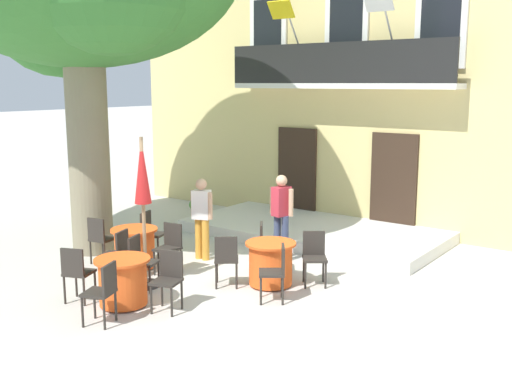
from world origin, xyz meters
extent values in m
plane|color=beige|center=(0.00, 0.00, 0.00)|extent=(120.00, 120.00, 0.00)
cube|color=#DBC67F|center=(-0.77, 7.00, 3.75)|extent=(13.00, 4.00, 7.50)
cube|color=#332319|center=(-2.07, 4.97, 1.15)|extent=(1.10, 0.08, 2.30)
cube|color=#332319|center=(0.53, 4.97, 1.15)|extent=(1.10, 0.08, 2.30)
cube|color=silver|center=(-2.97, 4.96, 4.65)|extent=(1.10, 0.08, 1.90)
cube|color=black|center=(-2.97, 4.93, 4.65)|extent=(0.84, 0.04, 1.60)
cube|color=silver|center=(-0.77, 4.96, 4.65)|extent=(1.10, 0.08, 1.90)
cube|color=black|center=(-0.77, 4.93, 4.65)|extent=(0.84, 0.04, 1.60)
cube|color=silver|center=(1.43, 4.96, 4.65)|extent=(1.10, 0.08, 1.90)
cube|color=black|center=(1.43, 4.93, 4.65)|extent=(0.84, 0.04, 1.60)
cube|color=silver|center=(-0.77, 4.67, 3.34)|extent=(5.60, 0.65, 0.12)
cube|color=black|center=(-0.77, 4.38, 3.85)|extent=(5.60, 0.06, 0.90)
cylinder|color=#B2B2B7|center=(-1.97, 4.50, 4.75)|extent=(0.04, 0.95, 1.33)
cube|color=yellow|center=(-1.97, 4.05, 5.05)|extent=(0.60, 0.29, 0.38)
cylinder|color=#B2B2B7|center=(0.43, 4.50, 4.75)|extent=(0.04, 0.95, 1.33)
cube|color=white|center=(0.43, 4.05, 5.05)|extent=(0.60, 0.29, 0.38)
cylinder|color=#47423D|center=(-3.07, 4.70, 3.54)|extent=(0.25, 0.25, 0.29)
ellipsoid|color=#38843D|center=(-3.07, 4.70, 3.89)|extent=(0.33, 0.33, 0.40)
cylinder|color=#995638|center=(-0.77, 4.70, 3.54)|extent=(0.29, 0.29, 0.28)
ellipsoid|color=#38843D|center=(-0.77, 4.70, 3.93)|extent=(0.38, 0.38, 0.49)
cylinder|color=#995638|center=(1.53, 4.70, 3.56)|extent=(0.32, 0.32, 0.32)
ellipsoid|color=#2D7533|center=(1.53, 4.70, 3.92)|extent=(0.41, 0.41, 0.40)
cube|color=silver|center=(-0.77, 3.62, 0.12)|extent=(5.71, 2.76, 0.25)
cylinder|color=#7F755B|center=(-3.78, -0.08, 1.92)|extent=(0.81, 0.81, 3.85)
sphere|color=#33702D|center=(-5.57, 0.73, 5.15)|extent=(3.26, 3.26, 3.26)
cylinder|color=#EA561E|center=(-0.94, -1.77, 0.37)|extent=(0.74, 0.74, 0.68)
cylinder|color=#EA561E|center=(-0.94, -1.77, 0.74)|extent=(0.86, 0.86, 0.04)
cylinder|color=#2D2823|center=(-0.94, -1.77, 0.01)|extent=(0.44, 0.44, 0.03)
cylinder|color=#2D2823|center=(-1.10, -0.84, 0.23)|extent=(0.04, 0.04, 0.45)
cylinder|color=#2D2823|center=(-0.98, -1.16, 0.23)|extent=(0.04, 0.04, 0.45)
cylinder|color=#2D2823|center=(-1.42, -0.96, 0.23)|extent=(0.04, 0.04, 0.45)
cylinder|color=#2D2823|center=(-1.30, -1.28, 0.23)|extent=(0.04, 0.04, 0.45)
cube|color=#2D2823|center=(-1.20, -1.06, 0.47)|extent=(0.52, 0.52, 0.04)
cube|color=#2D2823|center=(-1.37, -1.13, 0.70)|extent=(0.17, 0.37, 0.42)
cylinder|color=#2D2823|center=(-1.85, -1.95, 0.23)|extent=(0.04, 0.04, 0.45)
cylinder|color=#2D2823|center=(-1.54, -1.83, 0.23)|extent=(0.04, 0.04, 0.45)
cylinder|color=#2D2823|center=(-1.73, -2.27, 0.23)|extent=(0.04, 0.04, 0.45)
cylinder|color=#2D2823|center=(-1.41, -2.14, 0.23)|extent=(0.04, 0.04, 0.45)
cube|color=#2D2823|center=(-1.63, -2.05, 0.47)|extent=(0.52, 0.52, 0.04)
cube|color=#2D2823|center=(-1.56, -2.21, 0.70)|extent=(0.37, 0.18, 0.42)
cylinder|color=#2D2823|center=(-0.75, -2.68, 0.23)|extent=(0.04, 0.04, 0.45)
cylinder|color=#2D2823|center=(-0.87, -2.37, 0.23)|extent=(0.04, 0.04, 0.45)
cylinder|color=#2D2823|center=(-0.43, -2.55, 0.23)|extent=(0.04, 0.04, 0.45)
cylinder|color=#2D2823|center=(-0.56, -2.24, 0.23)|extent=(0.04, 0.04, 0.45)
cube|color=#2D2823|center=(-0.65, -2.46, 0.47)|extent=(0.52, 0.52, 0.04)
cube|color=#2D2823|center=(-0.49, -2.39, 0.70)|extent=(0.18, 0.37, 0.42)
cylinder|color=#2D2823|center=(-0.01, -1.65, 0.23)|extent=(0.04, 0.04, 0.45)
cylinder|color=#2D2823|center=(-0.33, -1.75, 0.23)|extent=(0.04, 0.04, 0.45)
cylinder|color=#2D2823|center=(-0.11, -1.33, 0.23)|extent=(0.04, 0.04, 0.45)
cylinder|color=#2D2823|center=(-0.43, -1.43, 0.23)|extent=(0.04, 0.04, 0.45)
cube|color=#2D2823|center=(-0.22, -1.54, 0.47)|extent=(0.50, 0.50, 0.04)
cube|color=#2D2823|center=(-0.28, -1.37, 0.70)|extent=(0.37, 0.15, 0.42)
cylinder|color=#EA561E|center=(0.36, 0.36, 0.37)|extent=(0.74, 0.74, 0.68)
cylinder|color=#EA561E|center=(0.36, 0.36, 0.74)|extent=(0.86, 0.86, 0.04)
cylinder|color=#2D2823|center=(0.36, 0.36, 0.01)|extent=(0.44, 0.44, 0.03)
cylinder|color=#2D2823|center=(-0.47, -0.07, 0.23)|extent=(0.04, 0.04, 0.45)
cylinder|color=#2D2823|center=(-0.20, 0.14, 0.23)|extent=(0.04, 0.04, 0.45)
cylinder|color=#2D2823|center=(-0.26, -0.34, 0.23)|extent=(0.04, 0.04, 0.45)
cylinder|color=#2D2823|center=(0.01, -0.13, 0.23)|extent=(0.04, 0.04, 0.45)
cube|color=#2D2823|center=(-0.23, -0.10, 0.47)|extent=(0.56, 0.56, 0.04)
cube|color=#2D2823|center=(-0.12, -0.24, 0.70)|extent=(0.32, 0.27, 0.42)
cylinder|color=#2D2823|center=(0.77, -0.48, 0.23)|extent=(0.04, 0.04, 0.45)
cylinder|color=#2D2823|center=(0.57, -0.21, 0.23)|extent=(0.04, 0.04, 0.45)
cylinder|color=#2D2823|center=(1.04, -0.28, 0.23)|extent=(0.04, 0.04, 0.45)
cylinder|color=#2D2823|center=(0.84, -0.01, 0.23)|extent=(0.04, 0.04, 0.45)
cube|color=#2D2823|center=(0.81, -0.24, 0.47)|extent=(0.56, 0.56, 0.04)
cube|color=#2D2823|center=(0.95, -0.14, 0.70)|extent=(0.26, 0.33, 0.42)
cylinder|color=#2D2823|center=(1.20, 0.78, 0.23)|extent=(0.04, 0.04, 0.45)
cylinder|color=#2D2823|center=(0.93, 0.57, 0.23)|extent=(0.04, 0.04, 0.45)
cylinder|color=#2D2823|center=(1.00, 1.05, 0.23)|extent=(0.04, 0.04, 0.45)
cylinder|color=#2D2823|center=(0.72, 0.84, 0.23)|extent=(0.04, 0.04, 0.45)
cube|color=#2D2823|center=(0.96, 0.81, 0.47)|extent=(0.56, 0.56, 0.04)
cube|color=#2D2823|center=(0.85, 0.95, 0.70)|extent=(0.33, 0.26, 0.42)
cylinder|color=#2D2823|center=(-0.02, 1.21, 0.23)|extent=(0.04, 0.04, 0.45)
cylinder|color=#2D2823|center=(0.17, 0.93, 0.23)|extent=(0.04, 0.04, 0.45)
cylinder|color=#2D2823|center=(-0.30, 1.02, 0.23)|extent=(0.04, 0.04, 0.45)
cylinder|color=#2D2823|center=(-0.11, 0.74, 0.23)|extent=(0.04, 0.04, 0.45)
cube|color=#2D2823|center=(-0.06, 0.98, 0.47)|extent=(0.56, 0.56, 0.04)
cube|color=#2D2823|center=(-0.21, 0.88, 0.70)|extent=(0.25, 0.34, 0.42)
cylinder|color=#EA561E|center=(-2.22, -0.36, 0.37)|extent=(0.74, 0.74, 0.68)
cylinder|color=#EA561E|center=(-2.22, -0.36, 0.74)|extent=(0.86, 0.86, 0.04)
cylinder|color=#2D2823|center=(-2.22, -0.36, 0.01)|extent=(0.44, 0.44, 0.03)
cylinder|color=#2D2823|center=(-2.34, 0.57, 0.23)|extent=(0.04, 0.04, 0.45)
cylinder|color=#2D2823|center=(-2.24, 0.25, 0.23)|extent=(0.04, 0.04, 0.45)
cylinder|color=#2D2823|center=(-2.66, 0.47, 0.23)|extent=(0.04, 0.04, 0.45)
cylinder|color=#2D2823|center=(-2.56, 0.14, 0.23)|extent=(0.04, 0.04, 0.45)
cube|color=#2D2823|center=(-2.45, 0.36, 0.47)|extent=(0.50, 0.50, 0.04)
cube|color=#2D2823|center=(-2.62, 0.30, 0.70)|extent=(0.15, 0.37, 0.42)
cylinder|color=#2D2823|center=(-3.16, -0.35, 0.23)|extent=(0.04, 0.04, 0.45)
cylinder|color=#2D2823|center=(-2.82, -0.29, 0.23)|extent=(0.04, 0.04, 0.45)
cylinder|color=#2D2823|center=(-3.10, -0.69, 0.23)|extent=(0.04, 0.04, 0.45)
cylinder|color=#2D2823|center=(-2.77, -0.63, 0.23)|extent=(0.04, 0.04, 0.45)
cube|color=#2D2823|center=(-2.96, -0.49, 0.47)|extent=(0.46, 0.46, 0.04)
cube|color=#2D2823|center=(-2.93, -0.67, 0.70)|extent=(0.38, 0.11, 0.42)
cylinder|color=#2D2823|center=(-2.08, -1.28, 0.23)|extent=(0.04, 0.04, 0.45)
cylinder|color=#2D2823|center=(-2.19, -0.96, 0.23)|extent=(0.04, 0.04, 0.45)
cylinder|color=#2D2823|center=(-1.76, -1.17, 0.23)|extent=(0.04, 0.04, 0.45)
cylinder|color=#2D2823|center=(-1.87, -0.85, 0.23)|extent=(0.04, 0.04, 0.45)
cube|color=#2D2823|center=(-1.98, -1.07, 0.47)|extent=(0.51, 0.51, 0.04)
cube|color=#2D2823|center=(-1.81, -1.01, 0.70)|extent=(0.16, 0.37, 0.42)
cylinder|color=#2D2823|center=(-1.29, -0.40, 0.23)|extent=(0.04, 0.04, 0.45)
cylinder|color=#2D2823|center=(-1.63, -0.44, 0.23)|extent=(0.04, 0.04, 0.45)
cylinder|color=#2D2823|center=(-1.34, -0.06, 0.23)|extent=(0.04, 0.04, 0.45)
cylinder|color=#2D2823|center=(-1.67, -0.11, 0.23)|extent=(0.04, 0.04, 0.45)
cube|color=#2D2823|center=(-1.48, -0.25, 0.47)|extent=(0.45, 0.45, 0.04)
cube|color=#2D2823|center=(-1.51, -0.07, 0.70)|extent=(0.38, 0.09, 0.42)
cylinder|color=#997A56|center=(-1.30, -0.96, 1.27)|extent=(0.06, 0.06, 2.55)
cylinder|color=#333333|center=(-1.30, -0.96, 0.04)|extent=(0.44, 0.44, 0.08)
cone|color=#B21E1E|center=(-1.30, -0.96, 2.00)|extent=(0.28, 0.28, 1.10)
cylinder|color=#995638|center=(-3.98, 3.32, 0.11)|extent=(0.33, 0.33, 0.22)
ellipsoid|color=#4C8E38|center=(-3.98, 3.32, 0.39)|extent=(0.43, 0.43, 0.33)
cylinder|color=#384260|center=(-0.39, 1.66, 0.45)|extent=(0.14, 0.14, 0.90)
cylinder|color=#384260|center=(-0.21, 1.66, 0.45)|extent=(0.14, 0.14, 0.90)
cube|color=#B72D3D|center=(-0.30, 1.66, 1.18)|extent=(0.29, 0.38, 0.56)
sphere|color=tan|center=(-0.30, 1.66, 1.58)|extent=(0.22, 0.22, 0.22)
cylinder|color=tan|center=(-0.52, 1.66, 1.18)|extent=(0.09, 0.09, 0.52)
cylinder|color=tan|center=(-0.08, 1.66, 1.18)|extent=(0.09, 0.09, 0.52)
cylinder|color=gold|center=(-1.69, 0.83, 0.41)|extent=(0.14, 0.14, 0.81)
cylinder|color=gold|center=(-1.51, 0.83, 0.41)|extent=(0.14, 0.14, 0.81)
cube|color=white|center=(-1.60, 0.83, 1.09)|extent=(0.40, 0.33, 0.56)
sphere|color=tan|center=(-1.60, 0.83, 1.49)|extent=(0.22, 0.22, 0.22)
cylinder|color=tan|center=(-1.82, 0.83, 1.09)|extent=(0.09, 0.09, 0.52)
cylinder|color=tan|center=(-1.38, 0.83, 1.09)|extent=(0.09, 0.09, 0.52)
camera|label=1|loc=(5.97, -7.63, 3.42)|focal=41.93mm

